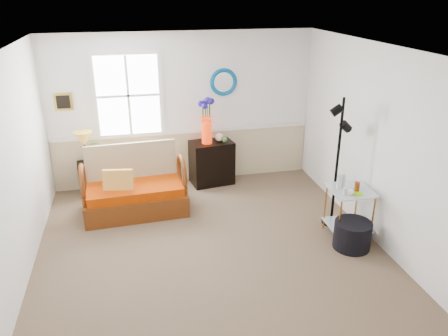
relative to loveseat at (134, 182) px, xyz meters
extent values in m
cube|color=brown|center=(0.93, -1.46, -0.50)|extent=(4.50, 5.00, 0.01)
cube|color=white|center=(0.93, -1.46, 2.10)|extent=(4.50, 5.00, 0.01)
cube|color=white|center=(0.93, 1.04, 0.80)|extent=(4.50, 0.01, 2.60)
cube|color=white|center=(0.93, -3.96, 0.80)|extent=(4.50, 0.01, 2.60)
cube|color=white|center=(-1.32, -1.46, 0.80)|extent=(0.01, 5.00, 2.60)
cube|color=white|center=(3.18, -1.46, 0.80)|extent=(0.01, 5.00, 2.60)
cube|color=#C9B68B|center=(0.93, 1.02, -0.05)|extent=(4.46, 0.02, 0.90)
cube|color=white|center=(0.93, 1.01, 0.42)|extent=(4.46, 0.04, 0.06)
cube|color=#B79230|center=(-0.99, 1.02, 1.05)|extent=(0.28, 0.03, 0.28)
torus|color=#04649A|center=(1.63, 1.02, 1.25)|extent=(0.47, 0.07, 0.47)
imported|color=#427230|center=(-0.62, 0.84, 0.20)|extent=(0.43, 0.46, 0.31)
cylinder|color=black|center=(2.78, -1.68, -0.31)|extent=(0.54, 0.54, 0.38)
camera|label=1|loc=(0.01, -6.20, 2.74)|focal=35.00mm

